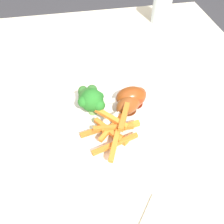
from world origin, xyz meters
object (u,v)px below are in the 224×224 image
(chicken_drumstick_near, at_px, (127,105))
(chicken_drumstick_far, at_px, (129,97))
(broccoli_floret_middle, at_px, (88,96))
(carrot_fries_pile, at_px, (114,129))
(chicken_drumstick_extra, at_px, (134,99))
(broccoli_floret_front, at_px, (92,100))
(dinner_plate, at_px, (112,119))
(dining_table, at_px, (129,158))
(water_glass, at_px, (162,4))
(fork, at_px, (41,49))

(chicken_drumstick_near, height_order, chicken_drumstick_far, chicken_drumstick_far)
(broccoli_floret_middle, height_order, carrot_fries_pile, broccoli_floret_middle)
(broccoli_floret_middle, xyz_separation_m, chicken_drumstick_extra, (-0.01, -0.11, -0.02))
(broccoli_floret_front, xyz_separation_m, chicken_drumstick_near, (-0.01, -0.08, -0.02))
(chicken_drumstick_near, bearing_deg, dinner_plate, 108.56)
(carrot_fries_pile, bearing_deg, chicken_drumstick_near, -35.58)
(broccoli_floret_middle, distance_m, chicken_drumstick_far, 0.10)
(dining_table, height_order, broccoli_floret_middle, broccoli_floret_middle)
(broccoli_floret_front, distance_m, broccoli_floret_middle, 0.02)
(broccoli_floret_front, distance_m, carrot_fries_pile, 0.09)
(dining_table, height_order, broccoli_floret_front, broccoli_floret_front)
(dinner_plate, distance_m, broccoli_floret_front, 0.07)
(carrot_fries_pile, bearing_deg, dining_table, -104.58)
(dining_table, relative_size, broccoli_floret_front, 17.93)
(chicken_drumstick_near, distance_m, water_glass, 0.49)
(chicken_drumstick_near, relative_size, chicken_drumstick_far, 0.85)
(dinner_plate, bearing_deg, chicken_drumstick_near, -71.44)
(broccoli_floret_front, bearing_deg, chicken_drumstick_near, -98.31)
(dinner_plate, height_order, chicken_drumstick_far, chicken_drumstick_far)
(chicken_drumstick_extra, xyz_separation_m, water_glass, (0.41, -0.21, 0.03))
(carrot_fries_pile, relative_size, chicken_drumstick_extra, 1.41)
(chicken_drumstick_near, bearing_deg, broccoli_floret_front, 81.69)
(broccoli_floret_front, bearing_deg, dining_table, -137.96)
(fork, bearing_deg, broccoli_floret_front, 68.88)
(broccoli_floret_front, bearing_deg, dinner_plate, -120.55)
(carrot_fries_pile, relative_size, chicken_drumstick_far, 1.16)
(carrot_fries_pile, bearing_deg, dinner_plate, -6.24)
(fork, bearing_deg, broccoli_floret_middle, 68.83)
(dining_table, distance_m, chicken_drumstick_far, 0.16)
(broccoli_floret_front, height_order, carrot_fries_pile, broccoli_floret_front)
(chicken_drumstick_near, xyz_separation_m, water_glass, (0.43, -0.23, 0.03))
(broccoli_floret_front, distance_m, chicken_drumstick_far, 0.09)
(fork, height_order, water_glass, water_glass)
(broccoli_floret_front, relative_size, chicken_drumstick_extra, 0.65)
(dinner_plate, bearing_deg, dining_table, -150.50)
(dinner_plate, xyz_separation_m, broccoli_floret_middle, (0.04, 0.05, 0.05))
(broccoli_floret_front, bearing_deg, broccoli_floret_middle, 24.73)
(carrot_fries_pile, height_order, chicken_drumstick_far, chicken_drumstick_far)
(carrot_fries_pile, xyz_separation_m, chicken_drumstick_extra, (0.08, -0.07, -0.00))
(dinner_plate, height_order, chicken_drumstick_near, chicken_drumstick_near)
(fork, xyz_separation_m, water_glass, (0.11, -0.44, 0.06))
(fork, bearing_deg, chicken_drumstick_extra, 83.46)
(water_glass, bearing_deg, dining_table, 154.97)
(carrot_fries_pile, relative_size, water_glass, 1.21)
(broccoli_floret_middle, xyz_separation_m, chicken_drumstick_near, (-0.03, -0.09, -0.02))
(broccoli_floret_front, height_order, water_glass, water_glass)
(dining_table, relative_size, carrot_fries_pile, 8.21)
(dining_table, bearing_deg, broccoli_floret_middle, 39.73)
(dinner_plate, xyz_separation_m, water_glass, (0.44, -0.27, 0.06))
(dining_table, xyz_separation_m, water_glass, (0.50, -0.23, 0.16))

